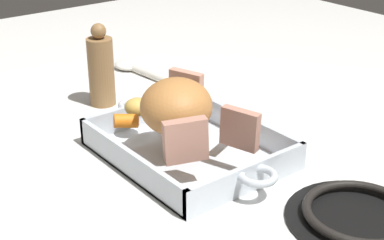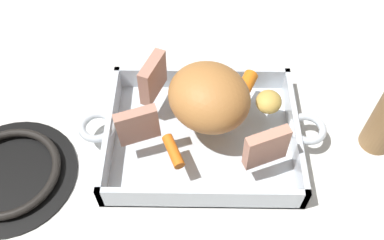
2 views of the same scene
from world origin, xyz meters
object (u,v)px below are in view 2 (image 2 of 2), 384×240
object	(u,v)px
baby_carrot_northwest	(173,151)
potato_halved	(269,102)
roasting_dish	(202,135)
stove_burner_rear	(9,173)
roast_slice_thick	(153,78)
baby_carrot_northeast	(247,83)
roast_slice_thin	(266,148)
pork_roast	(209,97)
roast_slice_outer	(138,126)

from	to	relation	value
baby_carrot_northwest	potato_halved	world-z (taller)	potato_halved
baby_carrot_northwest	potato_halved	distance (m)	0.17
roasting_dish	stove_burner_rear	world-z (taller)	roasting_dish
roast_slice_thick	baby_carrot_northeast	distance (m)	0.15
roasting_dish	baby_carrot_northwest	size ratio (longest dim) A/B	7.32
baby_carrot_northeast	roast_slice_thin	bearing A→B (deg)	96.62
baby_carrot_northwest	roasting_dish	bearing A→B (deg)	-127.27
baby_carrot_northeast	pork_roast	bearing A→B (deg)	41.88
potato_halved	baby_carrot_northwest	bearing A→B (deg)	31.18
roast_slice_outer	roast_slice_thin	bearing A→B (deg)	168.87
roast_slice_outer	baby_carrot_northeast	distance (m)	0.20
roast_slice_thick	roasting_dish	bearing A→B (deg)	140.31
baby_carrot_northwest	stove_burner_rear	xyz separation A→B (m)	(0.25, 0.01, -0.05)
roast_slice_outer	stove_burner_rear	xyz separation A→B (m)	(0.20, 0.04, -0.07)
roast_slice_thin	baby_carrot_northeast	xyz separation A→B (m)	(0.02, -0.14, -0.02)
pork_roast	potato_halved	size ratio (longest dim) A/B	2.99
roasting_dish	baby_carrot_northwest	xyz separation A→B (m)	(0.04, 0.06, 0.04)
roasting_dish	roast_slice_thick	bearing A→B (deg)	-39.69
roast_slice_thick	roast_slice_outer	bearing A→B (deg)	80.12
roast_slice_outer	baby_carrot_northwest	world-z (taller)	roast_slice_outer
roasting_dish	pork_roast	bearing A→B (deg)	-118.53
roast_slice_thick	roast_slice_thin	bearing A→B (deg)	142.50
roast_slice_outer	roast_slice_thin	distance (m)	0.19
roast_slice_thin	pork_roast	bearing A→B (deg)	-45.22
roast_slice_outer	roast_slice_thick	xyz separation A→B (m)	(-0.02, -0.09, 0.00)
roasting_dish	potato_halved	xyz separation A→B (m)	(-0.10, -0.03, 0.05)
roast_slice_outer	roast_slice_thin	world-z (taller)	roast_slice_thin
roast_slice_thick	baby_carrot_northeast	xyz separation A→B (m)	(-0.15, -0.01, -0.02)
stove_burner_rear	roast_slice_outer	bearing A→B (deg)	-167.78
baby_carrot_northwest	stove_burner_rear	world-z (taller)	baby_carrot_northwest
roast_slice_thick	baby_carrot_northwest	size ratio (longest dim) A/B	1.23
potato_halved	stove_burner_rear	distance (m)	0.42
roasting_dish	roast_slice_outer	distance (m)	0.12
roast_slice_thin	baby_carrot_northwest	bearing A→B (deg)	-3.10
pork_roast	stove_burner_rear	world-z (taller)	pork_roast
roasting_dish	roast_slice_outer	bearing A→B (deg)	15.86
roast_slice_thick	potato_halved	world-z (taller)	roast_slice_thick
roast_slice_outer	roast_slice_thick	bearing A→B (deg)	-99.88
baby_carrot_northeast	stove_burner_rear	distance (m)	0.40
pork_roast	roast_slice_outer	bearing A→B (deg)	22.86
baby_carrot_northeast	potato_halved	xyz separation A→B (m)	(-0.03, 0.04, 0.00)
pork_roast	baby_carrot_northeast	size ratio (longest dim) A/B	3.23
stove_burner_rear	baby_carrot_northwest	bearing A→B (deg)	-176.76
roast_slice_thick	baby_carrot_northeast	size ratio (longest dim) A/B	1.65
pork_roast	roast_slice_thin	size ratio (longest dim) A/B	2.01
roasting_dish	roast_slice_thin	world-z (taller)	roast_slice_thin
baby_carrot_northwest	roast_slice_thin	bearing A→B (deg)	176.90
stove_burner_rear	roasting_dish	bearing A→B (deg)	-166.60
roast_slice_thick	stove_burner_rear	distance (m)	0.27
roast_slice_thin	stove_burner_rear	xyz separation A→B (m)	(0.39, 0.01, -0.07)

